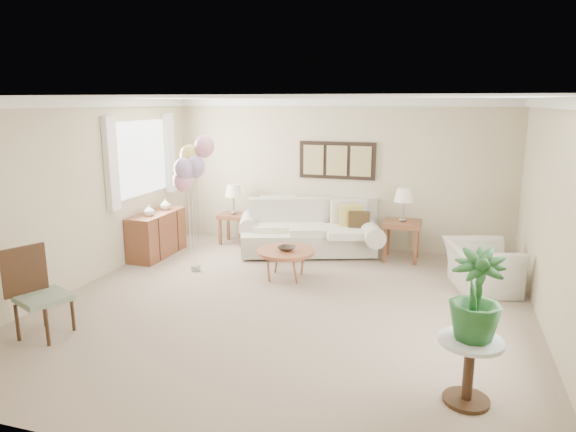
% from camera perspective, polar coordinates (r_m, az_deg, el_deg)
% --- Properties ---
extents(ground_plane, '(6.00, 6.00, 0.00)m').
position_cam_1_polar(ground_plane, '(6.63, -0.17, -10.08)').
color(ground_plane, tan).
extents(room_shell, '(6.04, 6.04, 2.60)m').
position_cam_1_polar(room_shell, '(6.31, -0.88, 4.12)').
color(room_shell, '#B9AD8D').
rests_on(room_shell, ground).
extents(wall_art_triptych, '(1.35, 0.06, 0.65)m').
position_cam_1_polar(wall_art_triptych, '(9.05, 5.47, 6.16)').
color(wall_art_triptych, black).
rests_on(wall_art_triptych, ground).
extents(sofa, '(2.75, 1.61, 0.91)m').
position_cam_1_polar(sofa, '(8.82, 2.34, -1.83)').
color(sofa, beige).
rests_on(sofa, ground).
extents(end_table_left, '(0.51, 0.46, 0.55)m').
position_cam_1_polar(end_table_left, '(9.43, -6.02, -0.29)').
color(end_table_left, brown).
rests_on(end_table_left, ground).
extents(end_table_right, '(0.60, 0.55, 0.66)m').
position_cam_1_polar(end_table_right, '(8.57, 12.57, -1.25)').
color(end_table_right, brown).
rests_on(end_table_right, ground).
extents(lamp_left, '(0.31, 0.31, 0.54)m').
position_cam_1_polar(lamp_left, '(9.33, -6.09, 2.71)').
color(lamp_left, gray).
rests_on(lamp_left, end_table_left).
extents(lamp_right, '(0.31, 0.31, 0.54)m').
position_cam_1_polar(lamp_right, '(8.46, 12.74, 2.17)').
color(lamp_right, gray).
rests_on(lamp_right, end_table_right).
extents(coffee_table, '(0.85, 0.85, 0.43)m').
position_cam_1_polar(coffee_table, '(7.54, -0.26, -4.04)').
color(coffee_table, '#9F5337').
rests_on(coffee_table, ground).
extents(decor_bowl, '(0.29, 0.29, 0.06)m').
position_cam_1_polar(decor_bowl, '(7.50, -0.18, -3.62)').
color(decor_bowl, '#2C251C').
rests_on(decor_bowl, coffee_table).
extents(armchair, '(1.09, 1.18, 0.65)m').
position_cam_1_polar(armchair, '(7.61, 20.64, -5.30)').
color(armchair, beige).
rests_on(armchair, ground).
extents(side_table, '(0.55, 0.55, 0.59)m').
position_cam_1_polar(side_table, '(4.79, 19.55, -14.34)').
color(side_table, silver).
rests_on(side_table, ground).
extents(potted_plant, '(0.48, 0.48, 0.78)m').
position_cam_1_polar(potted_plant, '(4.59, 20.16, -8.27)').
color(potted_plant, '#204F24').
rests_on(potted_plant, side_table).
extents(accent_chair, '(0.66, 0.65, 1.01)m').
position_cam_1_polar(accent_chair, '(6.35, -26.11, -7.41)').
color(accent_chair, gray).
rests_on(accent_chair, ground).
extents(credenza, '(0.46, 1.20, 0.74)m').
position_cam_1_polar(credenza, '(8.93, -14.35, -1.97)').
color(credenza, brown).
rests_on(credenza, ground).
extents(vase_white, '(0.20, 0.20, 0.18)m').
position_cam_1_polar(vase_white, '(8.63, -15.18, 0.61)').
color(vase_white, silver).
rests_on(vase_white, credenza).
extents(vase_sage, '(0.20, 0.20, 0.19)m').
position_cam_1_polar(vase_sage, '(9.05, -13.47, 1.28)').
color(vase_sage, beige).
rests_on(vase_sage, credenza).
extents(balloon_cluster, '(0.54, 0.55, 2.08)m').
position_cam_1_polar(balloon_cluster, '(7.71, -10.69, 5.66)').
color(balloon_cluster, gray).
rests_on(balloon_cluster, ground).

